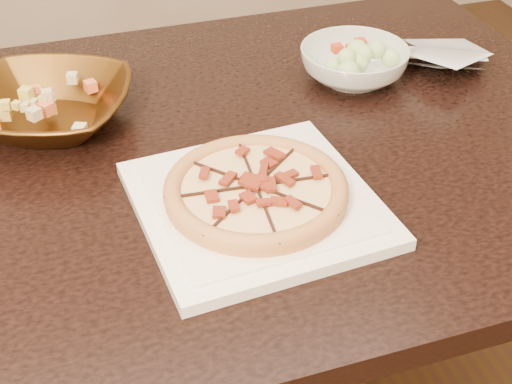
{
  "coord_description": "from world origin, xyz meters",
  "views": [
    {
      "loc": [
        -0.15,
        -0.89,
        1.36
      ],
      "look_at": [
        0.08,
        -0.16,
        0.78
      ],
      "focal_mm": 50.0,
      "sensor_mm": 36.0,
      "label": 1
    }
  ],
  "objects_px": {
    "dining_table": "(183,201)",
    "bronze_bowl": "(48,107)",
    "plate": "(256,203)",
    "pizza": "(256,190)",
    "salad_bowl": "(354,64)"
  },
  "relations": [
    {
      "from": "bronze_bowl",
      "to": "plate",
      "type": "bearing_deg",
      "value": -50.76
    },
    {
      "from": "pizza",
      "to": "salad_bowl",
      "type": "distance_m",
      "value": 0.42
    },
    {
      "from": "dining_table",
      "to": "pizza",
      "type": "distance_m",
      "value": 0.23
    },
    {
      "from": "dining_table",
      "to": "bronze_bowl",
      "type": "height_order",
      "value": "bronze_bowl"
    },
    {
      "from": "plate",
      "to": "pizza",
      "type": "height_order",
      "value": "pizza"
    },
    {
      "from": "bronze_bowl",
      "to": "salad_bowl",
      "type": "xyz_separation_m",
      "value": [
        0.53,
        0.0,
        -0.0
      ]
    },
    {
      "from": "bronze_bowl",
      "to": "pizza",
      "type": "bearing_deg",
      "value": -50.76
    },
    {
      "from": "dining_table",
      "to": "salad_bowl",
      "type": "bearing_deg",
      "value": 21.89
    },
    {
      "from": "salad_bowl",
      "to": "bronze_bowl",
      "type": "bearing_deg",
      "value": -179.9
    },
    {
      "from": "dining_table",
      "to": "pizza",
      "type": "relative_size",
      "value": 5.8
    },
    {
      "from": "pizza",
      "to": "salad_bowl",
      "type": "xyz_separation_m",
      "value": [
        0.28,
        0.31,
        -0.0
      ]
    },
    {
      "from": "pizza",
      "to": "bronze_bowl",
      "type": "bearing_deg",
      "value": 129.24
    },
    {
      "from": "pizza",
      "to": "salad_bowl",
      "type": "height_order",
      "value": "salad_bowl"
    },
    {
      "from": "pizza",
      "to": "dining_table",
      "type": "bearing_deg",
      "value": 112.77
    },
    {
      "from": "pizza",
      "to": "salad_bowl",
      "type": "bearing_deg",
      "value": 48.41
    }
  ]
}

